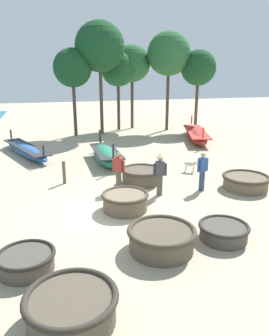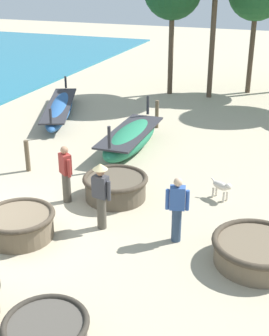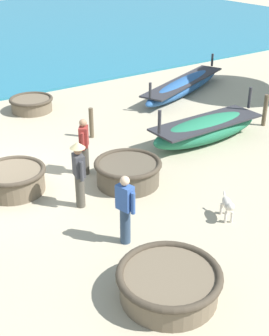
{
  "view_description": "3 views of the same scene",
  "coord_description": "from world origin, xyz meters",
  "views": [
    {
      "loc": [
        -1.74,
        -10.18,
        4.71
      ],
      "look_at": [
        1.44,
        2.17,
        0.83
      ],
      "focal_mm": 35.0,
      "sensor_mm": 36.0,
      "label": 1
    },
    {
      "loc": [
        6.3,
        -7.74,
        5.78
      ],
      "look_at": [
        2.22,
        3.14,
        0.73
      ],
      "focal_mm": 50.0,
      "sensor_mm": 36.0,
      "label": 2
    },
    {
      "loc": [
        10.78,
        -3.28,
        5.88
      ],
      "look_at": [
        2.48,
        2.41,
        0.77
      ],
      "focal_mm": 50.0,
      "sensor_mm": 36.0,
      "label": 3
    }
  ],
  "objects": [
    {
      "name": "mooring_post_mid_beach",
      "position": [
        1.06,
        8.68,
        0.54
      ],
      "size": [
        0.14,
        0.14,
        1.08
      ],
      "primitive_type": "cylinder",
      "color": "brown",
      "rests_on": "ground"
    },
    {
      "name": "fisherman_by_coracle",
      "position": [
        0.74,
        1.99,
        0.84
      ],
      "size": [
        0.45,
        0.38,
        1.57
      ],
      "color": "#4C473D",
      "rests_on": "ground"
    },
    {
      "name": "coracle_center",
      "position": [
        2.84,
        -2.65,
        0.25
      ],
      "size": [
        1.45,
        1.45,
        0.47
      ],
      "color": "#4C473F",
      "rests_on": "ground"
    },
    {
      "name": "coracle_nearest",
      "position": [
        5.79,
        0.88,
        0.31
      ],
      "size": [
        1.9,
        1.9,
        0.57
      ],
      "color": "brown",
      "rests_on": "ground"
    },
    {
      "name": "coracle_weathered",
      "position": [
        0.56,
        0.05,
        0.34
      ],
      "size": [
        1.65,
        1.65,
        0.63
      ],
      "color": "brown",
      "rests_on": "ground"
    },
    {
      "name": "mooring_post_shoreline",
      "position": [
        -1.33,
        3.38,
        0.49
      ],
      "size": [
        0.14,
        0.14,
        0.98
      ],
      "primitive_type": "cylinder",
      "color": "brown",
      "rests_on": "ground"
    },
    {
      "name": "coracle_far_left",
      "position": [
        1.87,
        2.63,
        0.35
      ],
      "size": [
        1.75,
        1.75,
        0.64
      ],
      "color": "brown",
      "rests_on": "ground"
    },
    {
      "name": "fisherman_crouching",
      "position": [
        2.16,
        1.08,
        0.96
      ],
      "size": [
        0.52,
        0.36,
        1.67
      ],
      "color": "#4C473D",
      "rests_on": "ground"
    },
    {
      "name": "long_boat_white_hull",
      "position": [
        0.95,
        6.16,
        0.4
      ],
      "size": [
        1.25,
        4.05,
        1.41
      ],
      "color": "#237551",
      "rests_on": "ground"
    },
    {
      "name": "fisherman_standing_left",
      "position": [
        3.97,
        1.16,
        0.84
      ],
      "size": [
        0.52,
        0.3,
        1.57
      ],
      "color": "#2D425B",
      "rests_on": "ground"
    },
    {
      "name": "long_boat_ochre_hull",
      "position": [
        -3.18,
        8.71,
        0.32
      ],
      "size": [
        3.01,
        5.61,
        1.09
      ],
      "color": "#285693",
      "rests_on": "ground"
    },
    {
      "name": "dog",
      "position": [
        4.55,
        3.54,
        0.37
      ],
      "size": [
        0.62,
        0.43,
        0.55
      ],
      "color": "beige",
      "rests_on": "ground"
    }
  ]
}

